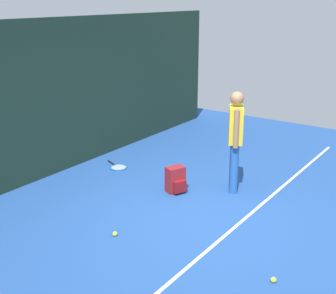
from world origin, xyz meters
name	(u,v)px	position (x,y,z in m)	size (l,w,h in m)	color
ground_plane	(190,214)	(0.00, 0.00, 0.00)	(12.00, 12.00, 0.00)	#234C93
back_fence	(48,99)	(0.00, 3.00, 1.40)	(10.00, 0.10, 2.80)	#192D23
court_line	(234,228)	(0.00, -0.75, 0.00)	(9.00, 0.05, 0.00)	white
tennis_player	(235,135)	(1.21, -0.10, 0.97)	(0.48, 0.39, 1.70)	#2659A5
tennis_racket	(118,167)	(0.88, 2.20, 0.01)	(0.42, 0.63, 0.03)	black
backpack	(176,180)	(0.58, 0.65, 0.21)	(0.35, 0.36, 0.44)	maroon
tennis_ball_near_player	(274,280)	(-0.90, -1.72, 0.03)	(0.07, 0.07, 0.07)	#CCE033
tennis_ball_by_fence	(115,234)	(-1.14, 0.49, 0.03)	(0.07, 0.07, 0.07)	#CCE033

